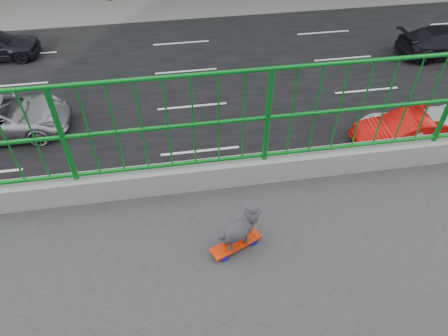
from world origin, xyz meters
TOP-DOWN VIEW (x-y plane):
  - road at (-13.00, 0.00)m, footprint 18.00×90.00m
  - railing at (0.00, 0.00)m, footprint 3.00×24.00m
  - skateboard at (-0.50, -0.47)m, footprint 0.34×0.53m
  - poodle at (-0.51, -0.45)m, footprint 0.30×0.44m
  - car_1 at (-9.20, 7.86)m, footprint 1.40×4.02m
  - car_2 at (-12.40, -7.54)m, footprint 2.40×5.21m
  - car_3 at (-15.60, 13.14)m, footprint 1.96×4.83m
  - car_5 at (-6.00, 4.96)m, footprint 1.69×4.86m
  - car_6 at (-9.20, 8.28)m, footprint 2.19×4.75m

SIDE VIEW (x-z plane):
  - road at x=-13.00m, z-range 0.00..0.02m
  - car_6 at x=-9.20m, z-range 0.00..1.32m
  - car_1 at x=-9.20m, z-range 0.00..1.33m
  - car_3 at x=-15.60m, z-range 0.00..1.40m
  - car_2 at x=-12.40m, z-range 0.00..1.45m
  - car_5 at x=-6.00m, z-range 0.00..1.60m
  - skateboard at x=-0.50m, z-range 7.02..7.09m
  - railing at x=0.00m, z-range 6.50..7.92m
  - poodle at x=-0.51m, z-range 7.08..7.48m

